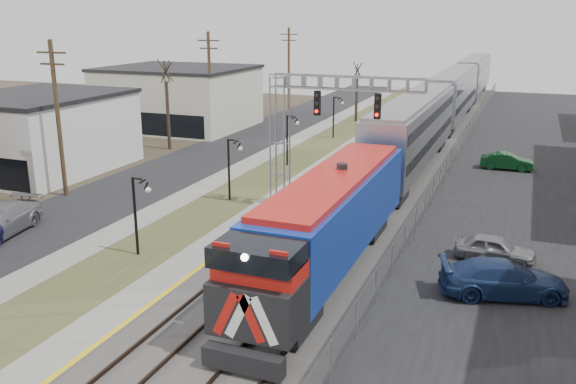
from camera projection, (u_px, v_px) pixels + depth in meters
The scene contains 18 objects.
street_west at pixel (185, 166), 47.92m from camera, with size 7.00×120.00×0.04m, color black.
sidewalk at pixel (236, 171), 46.33m from camera, with size 2.00×120.00×0.08m, color gray.
grass_median at pixel (272, 174), 45.28m from camera, with size 4.00×120.00×0.06m, color #3F4525.
platform at pixel (310, 177), 44.19m from camera, with size 2.00×120.00×0.24m, color gray.
ballast_bed at pixel (378, 184), 42.43m from camera, with size 8.00×120.00×0.20m, color #595651.
parking_lot at pixel (565, 204), 38.22m from camera, with size 16.00×120.00×0.04m, color black.
platform_edge at pixel (322, 176), 43.85m from camera, with size 0.24×120.00×0.01m, color gold.
track_near at pixel (350, 179), 43.09m from camera, with size 1.58×120.00×0.15m.
track_far at pixel (399, 184), 41.85m from camera, with size 1.58×120.00×0.15m.
train at pixel (442, 107), 58.65m from camera, with size 3.00×85.85×5.33m.
signal_gantry at pixel (307, 119), 35.62m from camera, with size 9.00×1.07×8.15m.
lampposts at pixel (139, 215), 29.80m from camera, with size 0.14×62.14×4.00m.
utility_poles at pixel (58, 120), 38.66m from camera, with size 0.28×80.28×10.00m.
fence at pixel (440, 180), 40.75m from camera, with size 0.04×120.00×1.60m, color gray.
bare_trees at pixel (195, 123), 51.08m from camera, with size 12.30×42.30×5.95m.
car_lot_d at pixel (503, 280), 25.49m from camera, with size 2.14×5.26×1.53m, color navy.
car_lot_e at pixel (495, 249), 29.12m from camera, with size 1.51×3.76×1.28m, color slate.
car_lot_f at pixel (507, 162), 46.52m from camera, with size 1.35×3.88×1.28m, color #0B3B19.
Camera 1 is at (13.20, -5.34, 11.41)m, focal length 38.00 mm.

